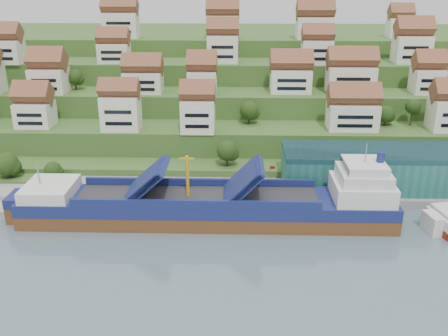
{
  "coord_description": "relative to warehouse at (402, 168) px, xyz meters",
  "views": [
    {
      "loc": [
        10.05,
        -102.38,
        53.2
      ],
      "look_at": [
        6.81,
        14.0,
        8.0
      ],
      "focal_mm": 40.0,
      "sensor_mm": 36.0,
      "label": 1
    }
  ],
  "objects": [
    {
      "name": "flagpole",
      "position": [
        -33.89,
        -7.0,
        -0.32
      ],
      "size": [
        1.28,
        0.16,
        8.0
      ],
      "color": "gray",
      "rests_on": "quay"
    },
    {
      "name": "hillside",
      "position": [
        -52.0,
        86.55,
        3.46
      ],
      "size": [
        260.0,
        128.0,
        31.0
      ],
      "color": "#2D4C1E",
      "rests_on": "ground"
    },
    {
      "name": "hillside_trees",
      "position": [
        -64.5,
        25.09,
        8.57
      ],
      "size": [
        137.21,
        62.58,
        31.26
      ],
      "color": "#264216",
      "rests_on": "ground"
    },
    {
      "name": "cargo_ship",
      "position": [
        -46.3,
        -16.12,
        -3.66
      ],
      "size": [
        84.99,
        13.22,
        18.94
      ],
      "rotation": [
        0.0,
        0.0,
        -0.0
      ],
      "color": "#57341A",
      "rests_on": "ground"
    },
    {
      "name": "ground",
      "position": [
        -52.0,
        -17.0,
        -7.2
      ],
      "size": [
        300.0,
        300.0,
        0.0
      ],
      "primitive_type": "plane",
      "color": "slate",
      "rests_on": "ground"
    },
    {
      "name": "quay",
      "position": [
        -32.0,
        -2.0,
        -6.1
      ],
      "size": [
        180.0,
        14.0,
        2.2
      ],
      "primitive_type": "cube",
      "color": "gray",
      "rests_on": "ground"
    },
    {
      "name": "warehouse",
      "position": [
        0.0,
        0.0,
        0.0
      ],
      "size": [
        60.0,
        15.0,
        10.0
      ],
      "primitive_type": "cube",
      "color": "#25665E",
      "rests_on": "quay"
    },
    {
      "name": "hillside_village",
      "position": [
        -48.95,
        42.56,
        16.81
      ],
      "size": [
        155.31,
        65.23,
        29.16
      ],
      "color": "silver",
      "rests_on": "ground"
    }
  ]
}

